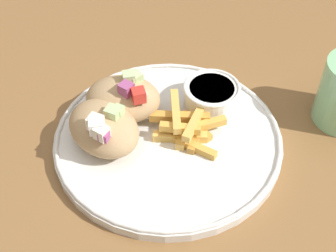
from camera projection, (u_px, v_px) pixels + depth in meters
table at (188, 159)px, 0.71m from camera, size 1.36×1.36×0.72m
plate at (168, 138)px, 0.64m from camera, size 0.31×0.31×0.02m
pita_sandwich_near at (104, 128)px, 0.61m from camera, size 0.13×0.12×0.07m
pita_sandwich_far at (124, 98)px, 0.65m from camera, size 0.12×0.11×0.07m
fries_pile at (187, 126)px, 0.64m from camera, size 0.11×0.09×0.03m
sauce_ramekin at (211, 95)px, 0.67m from camera, size 0.08×0.08×0.04m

